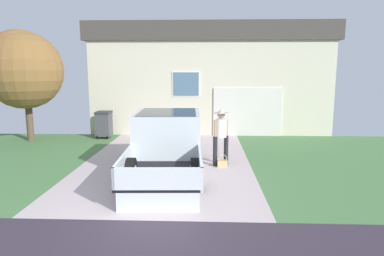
% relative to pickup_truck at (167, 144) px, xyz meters
% --- Properties ---
extents(pickup_truck, '(2.21, 5.38, 1.67)m').
position_rel_pickup_truck_xyz_m(pickup_truck, '(0.00, 0.00, 0.00)').
color(pickup_truck, silver).
rests_on(pickup_truck, ground).
extents(person_with_hat, '(0.49, 0.49, 1.74)m').
position_rel_pickup_truck_xyz_m(person_with_hat, '(1.57, 0.52, 0.28)').
color(person_with_hat, black).
rests_on(person_with_hat, ground).
extents(handbag, '(0.29, 0.21, 0.39)m').
position_rel_pickup_truck_xyz_m(handbag, '(1.62, 0.31, -0.65)').
color(handbag, tan).
rests_on(handbag, ground).
extents(house_with_garage, '(11.20, 6.15, 4.97)m').
position_rel_pickup_truck_xyz_m(house_with_garage, '(1.29, 8.38, 1.75)').
color(house_with_garage, beige).
rests_on(house_with_garage, ground).
extents(front_yard_tree, '(3.04, 3.04, 4.46)m').
position_rel_pickup_truck_xyz_m(front_yard_tree, '(-6.13, 3.75, 2.22)').
color(front_yard_tree, brown).
rests_on(front_yard_tree, ground).
extents(wheeled_trash_bin, '(0.60, 0.72, 1.14)m').
position_rel_pickup_truck_xyz_m(wheeled_trash_bin, '(-3.25, 4.68, -0.15)').
color(wheeled_trash_bin, '#424247').
rests_on(wheeled_trash_bin, ground).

